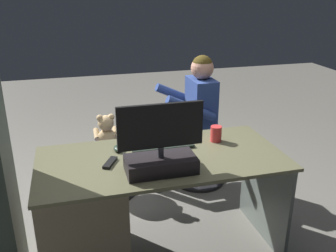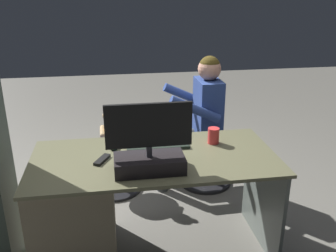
{
  "view_description": "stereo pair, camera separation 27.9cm",
  "coord_description": "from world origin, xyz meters",
  "px_view_note": "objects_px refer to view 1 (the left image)",
  "views": [
    {
      "loc": [
        0.53,
        2.55,
        1.78
      ],
      "look_at": [
        -0.15,
        0.03,
        0.77
      ],
      "focal_mm": 40.14,
      "sensor_mm": 36.0,
      "label": 1
    },
    {
      "loc": [
        0.25,
        2.61,
        1.78
      ],
      "look_at": [
        -0.15,
        0.03,
        0.77
      ],
      "focal_mm": 40.14,
      "sensor_mm": 36.0,
      "label": 2
    }
  ],
  "objects_px": {
    "desk": "(99,213)",
    "keyboard": "(162,146)",
    "cup": "(216,134)",
    "tv_remote": "(110,163)",
    "teddy_bear": "(106,132)",
    "monitor": "(161,153)",
    "computer_mouse": "(118,148)",
    "office_chair_teddy": "(109,168)",
    "person": "(191,112)",
    "visitor_chair": "(199,156)"
  },
  "relations": [
    {
      "from": "monitor",
      "to": "office_chair_teddy",
      "type": "distance_m",
      "value": 1.25
    },
    {
      "from": "computer_mouse",
      "to": "office_chair_teddy",
      "type": "bearing_deg",
      "value": -89.59
    },
    {
      "from": "cup",
      "to": "person",
      "type": "xyz_separation_m",
      "value": [
        -0.06,
        -0.73,
        -0.09
      ]
    },
    {
      "from": "desk",
      "to": "computer_mouse",
      "type": "relative_size",
      "value": 16.38
    },
    {
      "from": "monitor",
      "to": "keyboard",
      "type": "xyz_separation_m",
      "value": [
        -0.09,
        -0.33,
        -0.11
      ]
    },
    {
      "from": "monitor",
      "to": "office_chair_teddy",
      "type": "height_order",
      "value": "monitor"
    },
    {
      "from": "tv_remote",
      "to": "office_chair_teddy",
      "type": "bearing_deg",
      "value": -67.05
    },
    {
      "from": "keyboard",
      "to": "cup",
      "type": "distance_m",
      "value": 0.39
    },
    {
      "from": "tv_remote",
      "to": "cup",
      "type": "bearing_deg",
      "value": -140.5
    },
    {
      "from": "teddy_bear",
      "to": "office_chair_teddy",
      "type": "bearing_deg",
      "value": 90.0
    },
    {
      "from": "cup",
      "to": "office_chair_teddy",
      "type": "xyz_separation_m",
      "value": [
        0.69,
        -0.74,
        -0.54
      ]
    },
    {
      "from": "keyboard",
      "to": "tv_remote",
      "type": "xyz_separation_m",
      "value": [
        0.37,
        0.16,
        -0.0
      ]
    },
    {
      "from": "computer_mouse",
      "to": "cup",
      "type": "relative_size",
      "value": 0.87
    },
    {
      "from": "computer_mouse",
      "to": "tv_remote",
      "type": "relative_size",
      "value": 0.64
    },
    {
      "from": "tv_remote",
      "to": "office_chair_teddy",
      "type": "relative_size",
      "value": 0.31
    },
    {
      "from": "desk",
      "to": "teddy_bear",
      "type": "xyz_separation_m",
      "value": [
        -0.16,
        -0.91,
        0.19
      ]
    },
    {
      "from": "keyboard",
      "to": "visitor_chair",
      "type": "height_order",
      "value": "keyboard"
    },
    {
      "from": "computer_mouse",
      "to": "cup",
      "type": "bearing_deg",
      "value": 178.96
    },
    {
      "from": "keyboard",
      "to": "office_chair_teddy",
      "type": "distance_m",
      "value": 0.94
    },
    {
      "from": "keyboard",
      "to": "teddy_bear",
      "type": "height_order",
      "value": "keyboard"
    },
    {
      "from": "monitor",
      "to": "keyboard",
      "type": "relative_size",
      "value": 1.19
    },
    {
      "from": "desk",
      "to": "cup",
      "type": "relative_size",
      "value": 14.31
    },
    {
      "from": "visitor_chair",
      "to": "teddy_bear",
      "type": "bearing_deg",
      "value": -1.68
    },
    {
      "from": "monitor",
      "to": "visitor_chair",
      "type": "distance_m",
      "value": 1.37
    },
    {
      "from": "tv_remote",
      "to": "keyboard",
      "type": "bearing_deg",
      "value": -129.03
    },
    {
      "from": "office_chair_teddy",
      "to": "visitor_chair",
      "type": "xyz_separation_m",
      "value": [
        -0.84,
        0.01,
        0.01
      ]
    },
    {
      "from": "person",
      "to": "teddy_bear",
      "type": "bearing_deg",
      "value": -1.76
    },
    {
      "from": "visitor_chair",
      "to": "office_chair_teddy",
      "type": "bearing_deg",
      "value": -0.98
    },
    {
      "from": "computer_mouse",
      "to": "teddy_bear",
      "type": "bearing_deg",
      "value": -89.59
    },
    {
      "from": "monitor",
      "to": "person",
      "type": "distance_m",
      "value": 1.2
    },
    {
      "from": "desk",
      "to": "keyboard",
      "type": "relative_size",
      "value": 3.74
    },
    {
      "from": "desk",
      "to": "person",
      "type": "relative_size",
      "value": 1.31
    },
    {
      "from": "person",
      "to": "visitor_chair",
      "type": "bearing_deg",
      "value": 179.02
    },
    {
      "from": "teddy_bear",
      "to": "person",
      "type": "distance_m",
      "value": 0.77
    },
    {
      "from": "computer_mouse",
      "to": "teddy_bear",
      "type": "height_order",
      "value": "computer_mouse"
    },
    {
      "from": "office_chair_teddy",
      "to": "monitor",
      "type": "bearing_deg",
      "value": 101.01
    },
    {
      "from": "monitor",
      "to": "cup",
      "type": "relative_size",
      "value": 4.54
    },
    {
      "from": "person",
      "to": "office_chair_teddy",
      "type": "bearing_deg",
      "value": -0.98
    },
    {
      "from": "keyboard",
      "to": "monitor",
      "type": "bearing_deg",
      "value": 74.64
    },
    {
      "from": "desk",
      "to": "monitor",
      "type": "xyz_separation_m",
      "value": [
        -0.37,
        0.18,
        0.46
      ]
    },
    {
      "from": "desk",
      "to": "cup",
      "type": "xyz_separation_m",
      "value": [
        -0.85,
        -0.15,
        0.4
      ]
    },
    {
      "from": "teddy_bear",
      "to": "keyboard",
      "type": "bearing_deg",
      "value": 111.72
    },
    {
      "from": "keyboard",
      "to": "visitor_chair",
      "type": "relative_size",
      "value": 0.87
    },
    {
      "from": "desk",
      "to": "keyboard",
      "type": "bearing_deg",
      "value": -161.82
    },
    {
      "from": "visitor_chair",
      "to": "person",
      "type": "relative_size",
      "value": 0.4
    },
    {
      "from": "visitor_chair",
      "to": "person",
      "type": "xyz_separation_m",
      "value": [
        0.09,
        -0.0,
        0.45
      ]
    },
    {
      "from": "cup",
      "to": "person",
      "type": "distance_m",
      "value": 0.74
    },
    {
      "from": "desk",
      "to": "teddy_bear",
      "type": "bearing_deg",
      "value": -100.15
    },
    {
      "from": "monitor",
      "to": "teddy_bear",
      "type": "bearing_deg",
      "value": -79.09
    },
    {
      "from": "keyboard",
      "to": "cup",
      "type": "relative_size",
      "value": 3.82
    }
  ]
}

